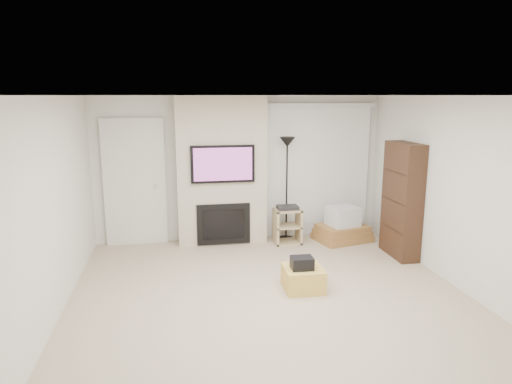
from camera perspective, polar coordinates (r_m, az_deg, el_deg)
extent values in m
cube|color=tan|center=(5.76, 2.20, -13.76)|extent=(5.00, 5.50, 0.00)
cube|color=white|center=(5.19, 2.43, 11.97)|extent=(5.00, 5.50, 0.00)
cube|color=silver|center=(7.99, -1.99, 2.97)|extent=(5.00, 0.00, 2.50)
cube|color=silver|center=(2.86, 14.76, -14.31)|extent=(5.00, 0.00, 2.50)
cube|color=silver|center=(5.39, -24.65, -2.55)|extent=(0.00, 5.50, 2.50)
cube|color=silver|center=(6.36, 24.88, -0.49)|extent=(0.00, 5.50, 2.50)
cube|color=silver|center=(6.06, 4.50, 11.91)|extent=(0.35, 0.18, 0.01)
cube|color=gold|center=(6.12, 5.91, -10.69)|extent=(0.51, 0.51, 0.30)
cube|color=black|center=(5.99, 5.77, -8.82)|extent=(0.29, 0.23, 0.16)
cube|color=#C0B59D|center=(7.75, -4.34, 2.66)|extent=(1.50, 0.40, 2.50)
cube|color=black|center=(7.50, -4.17, 3.51)|extent=(1.05, 0.06, 0.62)
cube|color=#86377E|center=(7.47, -4.14, 3.48)|extent=(0.96, 0.00, 0.54)
cube|color=black|center=(7.74, -4.07, -4.03)|extent=(0.90, 0.04, 0.70)
cube|color=black|center=(7.72, -4.06, -4.07)|extent=(0.70, 0.02, 0.50)
cube|color=silver|center=(7.93, -14.92, 1.18)|extent=(1.02, 0.08, 2.14)
cube|color=#B9AD99|center=(7.95, -14.90, 0.87)|extent=(0.90, 0.05, 2.05)
cylinder|color=silver|center=(7.88, -12.45, 0.72)|extent=(0.07, 0.06, 0.07)
cube|color=silver|center=(8.16, 7.96, 10.67)|extent=(1.98, 0.10, 0.08)
cube|color=white|center=(8.28, 7.70, 2.44)|extent=(1.90, 0.03, 2.29)
cylinder|color=black|center=(8.16, 3.77, -5.80)|extent=(0.27, 0.27, 0.03)
cylinder|color=black|center=(7.94, 3.85, 0.04)|extent=(0.03, 0.03, 1.69)
cone|color=black|center=(7.81, 3.94, 6.25)|extent=(0.27, 0.27, 0.17)
cube|color=tan|center=(7.84, 2.48, -4.34)|extent=(0.04, 0.38, 0.60)
cube|color=tan|center=(7.94, 5.38, -4.17)|extent=(0.04, 0.38, 0.60)
cube|color=tan|center=(7.97, 3.91, -6.22)|extent=(0.45, 0.38, 0.03)
cube|color=tan|center=(7.88, 3.94, -4.26)|extent=(0.45, 0.38, 0.03)
cube|color=tan|center=(7.81, 3.97, -2.25)|extent=(0.45, 0.38, 0.03)
cube|color=black|center=(7.80, 3.97, -1.93)|extent=(0.35, 0.25, 0.06)
cube|color=olive|center=(8.21, 10.70, -5.60)|extent=(1.03, 0.87, 0.10)
cube|color=olive|center=(8.19, 10.73, -4.98)|extent=(0.98, 0.82, 0.09)
cube|color=olive|center=(8.16, 10.75, -4.39)|extent=(0.93, 0.77, 0.09)
cube|color=silver|center=(8.11, 10.81, -2.98)|extent=(0.58, 0.54, 0.33)
cube|color=black|center=(7.46, 17.78, -0.99)|extent=(0.30, 0.80, 1.80)
cube|color=black|center=(7.56, 17.43, -4.33)|extent=(0.26, 0.72, 0.02)
cube|color=black|center=(7.45, 17.65, -1.00)|extent=(0.26, 0.72, 0.02)
cube|color=black|center=(7.37, 17.87, 2.41)|extent=(0.26, 0.72, 0.02)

